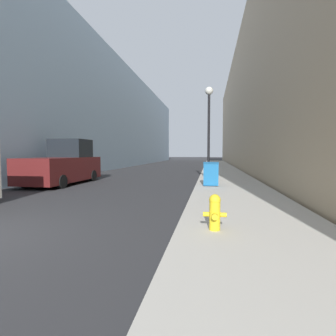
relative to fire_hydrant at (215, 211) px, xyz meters
name	(u,v)px	position (x,y,z in m)	size (l,w,h in m)	color
sidewalk_right	(222,172)	(0.87, 16.83, -0.45)	(3.26, 60.00, 0.16)	#B7B2A8
building_left_glass	(81,118)	(-15.56, 24.83, 5.33)	(12.00, 60.00, 11.72)	#849EB2
building_right_stone	(293,105)	(8.60, 24.83, 6.24)	(12.00, 60.00, 13.54)	tan
fire_hydrant	(215,211)	(0.00, 0.00, 0.00)	(0.45, 0.34, 0.70)	yellow
trash_bin	(211,174)	(-0.06, 6.97, 0.19)	(0.68, 0.68, 1.08)	#19609E
lamppost	(209,120)	(-0.19, 9.73, 2.93)	(0.44, 0.44, 5.13)	black
pickup_truck	(64,165)	(-7.87, 7.87, 0.47)	(2.14, 5.25, 2.41)	#561919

